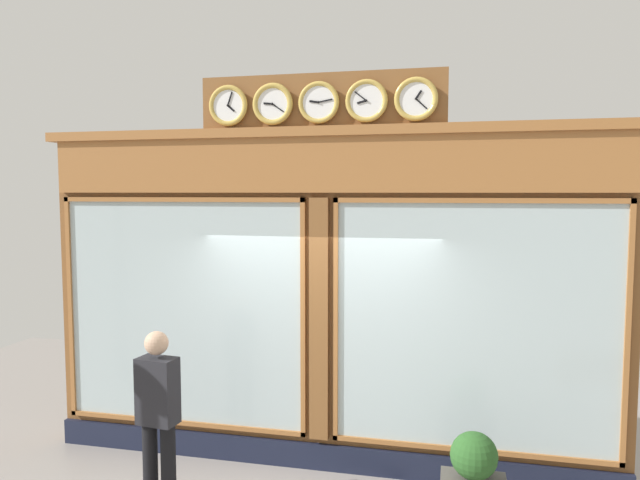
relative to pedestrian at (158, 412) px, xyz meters
The scene contains 3 objects.
shop_facade 2.01m from the pedestrian, 136.27° to the right, with size 6.29×0.42×4.18m.
pedestrian is the anchor object (origin of this frame).
planter_shrub 2.87m from the pedestrian, behind, with size 0.41×0.41×0.41m, color #285623.
Camera 1 is at (-1.35, 5.90, 2.96)m, focal length 32.79 mm.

